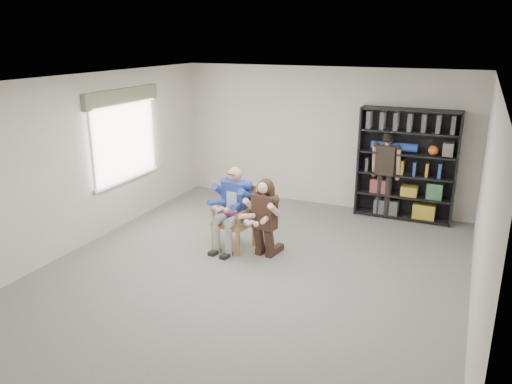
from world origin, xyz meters
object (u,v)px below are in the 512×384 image
at_px(kneeling_woman, 264,219).
at_px(bookshelf, 406,165).
at_px(armchair, 234,218).
at_px(seated_man, 234,208).
at_px(standing_man, 385,175).

height_order(kneeling_woman, bookshelf, bookshelf).
height_order(armchair, seated_man, seated_man).
height_order(seated_man, bookshelf, bookshelf).
bearing_deg(armchair, seated_man, 0.00).
relative_size(armchair, seated_man, 0.77).
relative_size(armchair, bookshelf, 0.51).
bearing_deg(seated_man, standing_man, 60.62).
bearing_deg(seated_man, kneeling_woman, -2.64).
bearing_deg(bookshelf, standing_man, -164.38).
bearing_deg(bookshelf, seated_man, -132.07).
height_order(armchair, bookshelf, bookshelf).
height_order(armchair, standing_man, standing_man).
distance_m(seated_man, kneeling_woman, 0.60).
relative_size(seated_man, bookshelf, 0.66).
bearing_deg(kneeling_woman, seated_man, 177.36).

